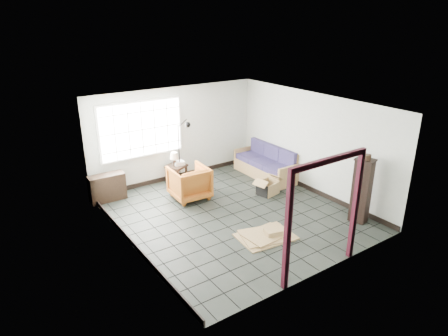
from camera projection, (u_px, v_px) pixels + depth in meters
ground at (233, 214)px, 9.40m from camera, size 5.50×5.50×0.00m
room_shell at (233, 146)px, 8.82m from camera, size 5.02×5.52×2.61m
window_panel at (141, 129)px, 10.37m from camera, size 2.32×0.08×1.52m
doorway_trim at (325, 202)px, 6.83m from camera, size 1.80×0.08×2.20m
futon_sofa at (267, 165)px, 11.52m from camera, size 0.78×2.04×0.90m
armchair at (189, 181)px, 10.08m from camera, size 0.94×0.89×0.92m
side_table at (176, 168)px, 10.99m from camera, size 0.63×0.63×0.53m
table_lamp at (174, 156)px, 10.84m from camera, size 0.27×0.27×0.38m
projector at (179, 163)px, 10.96m from camera, size 0.30×0.23×0.10m
floor_lamp at (184, 150)px, 10.84m from camera, size 0.53×0.33×1.79m
console_shelf at (107, 188)px, 9.98m from camera, size 0.89×0.37×0.69m
tall_shelf at (362, 190)px, 8.81m from camera, size 0.40×0.47×1.49m
pot at (367, 157)px, 8.49m from camera, size 0.19×0.19×0.12m
open_box at (268, 188)px, 10.40m from camera, size 0.88×0.55×0.46m
cardboard_pile at (267, 235)px, 8.40m from camera, size 1.25×1.02×0.17m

